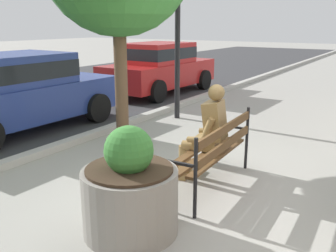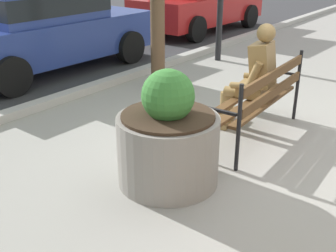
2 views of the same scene
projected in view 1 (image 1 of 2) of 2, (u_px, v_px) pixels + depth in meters
ground_plane at (206, 187)px, 5.10m from camera, size 80.00×80.00×0.00m
curb_stone at (57, 147)px, 6.59m from camera, size 60.00×0.20×0.12m
park_bench at (214, 149)px, 4.98m from camera, size 1.82×0.61×0.95m
bronze_statue_seated at (205, 134)px, 5.17m from camera, size 0.60×0.83×1.37m
concrete_planter at (130, 193)px, 3.92m from camera, size 1.00×1.00×1.16m
parked_car_blue at (17, 90)px, 7.61m from camera, size 4.14×2.00×1.56m
parked_car_red at (159, 66)px, 11.78m from camera, size 4.14×2.00×1.56m
lamp_post at (178, 3)px, 8.18m from camera, size 0.32×0.32×3.90m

